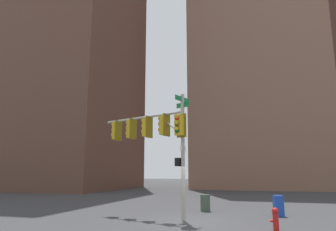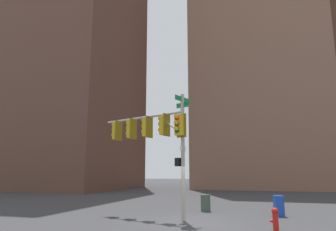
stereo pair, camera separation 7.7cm
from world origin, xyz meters
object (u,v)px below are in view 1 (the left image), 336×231
object	(u,v)px
litter_bin	(205,203)
fire_hydrant	(276,218)
newspaper_box	(278,206)
signal_pole_assembly	(153,132)

from	to	relation	value
litter_bin	fire_hydrant	bearing A→B (deg)	124.96
newspaper_box	litter_bin	bearing A→B (deg)	-23.76
fire_hydrant	newspaper_box	distance (m)	4.28
signal_pole_assembly	litter_bin	xyz separation A→B (m)	(-2.13, -3.28, -3.84)
fire_hydrant	newspaper_box	xyz separation A→B (m)	(-0.34, -4.27, 0.05)
signal_pole_assembly	litter_bin	size ratio (longest dim) A/B	6.39
signal_pole_assembly	litter_bin	bearing A→B (deg)	-102.80
fire_hydrant	litter_bin	bearing A→B (deg)	-55.04
fire_hydrant	litter_bin	xyz separation A→B (m)	(3.64, -5.20, 0.00)
fire_hydrant	signal_pole_assembly	bearing A→B (deg)	-18.41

